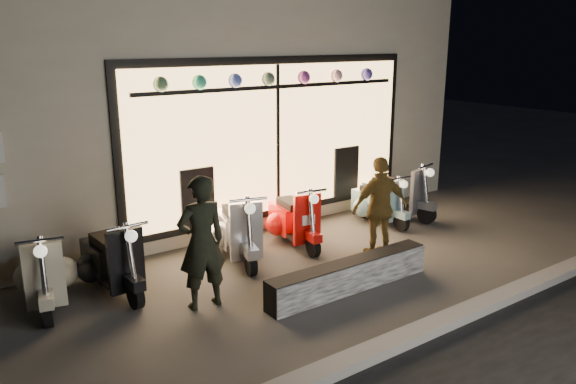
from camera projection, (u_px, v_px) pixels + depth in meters
name	position (u px, v px, depth m)	size (l,w,h in m)	color
ground	(309.00, 276.00, 7.69)	(40.00, 40.00, 0.00)	#383533
kerb	(420.00, 332.00, 6.10)	(40.00, 0.25, 0.12)	slate
shop_building	(157.00, 93.00, 11.07)	(10.20, 6.23, 4.20)	beige
graffiti_barrier	(349.00, 276.00, 7.22)	(2.46, 0.28, 0.40)	black
scooter_silver	(237.00, 229.00, 8.30)	(0.73, 1.45, 1.04)	black
scooter_red	(292.00, 219.00, 8.88)	(0.58, 1.37, 0.97)	black
scooter_black	(110.00, 260.00, 7.21)	(0.50, 1.40, 1.00)	black
scooter_cream	(46.00, 271.00, 6.88)	(0.63, 1.38, 0.98)	black
scooter_blue	(375.00, 202.00, 9.90)	(0.40, 1.23, 0.89)	black
scooter_grey	(390.00, 195.00, 10.21)	(0.70, 1.40, 1.00)	black
man	(202.00, 243.00, 6.62)	(0.60, 0.39, 1.64)	black
woman	(380.00, 208.00, 8.22)	(0.88, 0.37, 1.51)	brown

